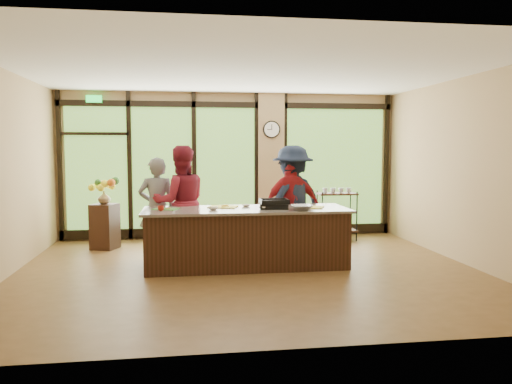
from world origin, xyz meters
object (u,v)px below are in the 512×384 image
object	(u,v)px
flower_stand	(105,226)
island_base	(246,239)
cook_right	(293,200)
bar_cart	(337,209)
cook_left	(157,208)
roasting_pan	(274,206)

from	to	relation	value
flower_stand	island_base	bearing A→B (deg)	-14.17
island_base	cook_right	xyz separation A→B (m)	(0.93, 0.85, 0.51)
island_base	flower_stand	distance (m)	2.99
bar_cart	island_base	bearing A→B (deg)	-135.62
cook_left	flower_stand	distance (m)	1.45
roasting_pan	bar_cart	xyz separation A→B (m)	(1.66, 2.06, -0.32)
island_base	cook_right	distance (m)	1.36
cook_left	flower_stand	xyz separation A→B (m)	(-1.01, 0.95, -0.44)
cook_left	cook_right	bearing A→B (deg)	-179.84
roasting_pan	flower_stand	size ratio (longest dim) A/B	0.52
island_base	roasting_pan	xyz separation A→B (m)	(0.43, -0.06, 0.52)
cook_left	roasting_pan	xyz separation A→B (m)	(1.85, -0.85, 0.10)
cook_left	flower_stand	world-z (taller)	cook_left
island_base	flower_stand	bearing A→B (deg)	144.26
island_base	cook_left	distance (m)	1.68
cook_left	cook_right	world-z (taller)	cook_right
bar_cart	cook_left	bearing A→B (deg)	-160.34
cook_right	flower_stand	world-z (taller)	cook_right
cook_right	flower_stand	xyz separation A→B (m)	(-3.35, 0.90, -0.54)
cook_left	bar_cart	xyz separation A→B (m)	(3.51, 1.21, -0.22)
cook_right	island_base	bearing A→B (deg)	18.30
cook_left	bar_cart	world-z (taller)	cook_left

